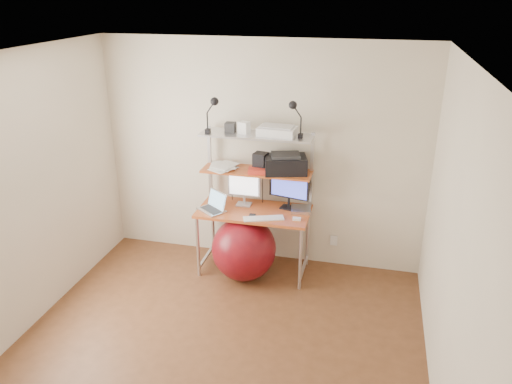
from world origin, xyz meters
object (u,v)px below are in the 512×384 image
Objects in this scene: monitor_silver at (244,187)px; laptop at (214,206)px; exercise_ball at (244,249)px; monitor_black at (289,188)px; printer at (285,164)px.

laptop is (-0.28, -0.22, -0.17)m from monitor_silver.
monitor_black is at bearing 37.40° from exercise_ball.
monitor_silver is 0.67m from exercise_ball.
monitor_silver is at bearing 165.69° from printer.
exercise_ball is (-0.42, -0.32, -0.62)m from monitor_black.
monitor_silver is 0.54m from printer.
monitor_silver is at bearing -164.05° from monitor_black.
exercise_ball is (0.35, -0.07, -0.44)m from laptop.
laptop is 0.89m from printer.
exercise_ball is (0.07, -0.29, -0.60)m from monitor_silver.
printer is (-0.04, -0.02, 0.28)m from monitor_black.
laptop reaches higher than exercise_ball.
monitor_black reaches higher than laptop.
printer reaches higher than exercise_ball.
monitor_silver reaches higher than laptop.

